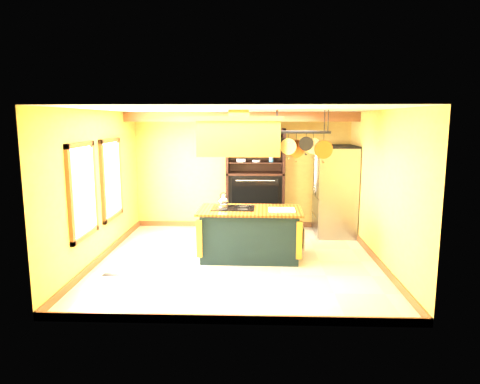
# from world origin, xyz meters

# --- Properties ---
(floor) EXTENTS (5.00, 5.00, 0.00)m
(floor) POSITION_xyz_m (0.00, 0.00, 0.00)
(floor) COLOR beige
(floor) RESTS_ON ground
(ceiling) EXTENTS (5.00, 5.00, 0.00)m
(ceiling) POSITION_xyz_m (0.00, 0.00, 2.70)
(ceiling) COLOR white
(ceiling) RESTS_ON wall_back
(wall_back) EXTENTS (5.00, 0.02, 2.70)m
(wall_back) POSITION_xyz_m (0.00, 2.50, 1.35)
(wall_back) COLOR #DEB951
(wall_back) RESTS_ON floor
(wall_front) EXTENTS (5.00, 0.02, 2.70)m
(wall_front) POSITION_xyz_m (0.00, -2.50, 1.35)
(wall_front) COLOR #DEB951
(wall_front) RESTS_ON floor
(wall_left) EXTENTS (0.02, 5.00, 2.70)m
(wall_left) POSITION_xyz_m (-2.50, 0.00, 1.35)
(wall_left) COLOR #DEB951
(wall_left) RESTS_ON floor
(wall_right) EXTENTS (0.02, 5.00, 2.70)m
(wall_right) POSITION_xyz_m (2.50, 0.00, 1.35)
(wall_right) COLOR #DEB951
(wall_right) RESTS_ON floor
(ceiling_beam) EXTENTS (5.00, 0.15, 0.20)m
(ceiling_beam) POSITION_xyz_m (0.00, 1.70, 2.59)
(ceiling_beam) COLOR brown
(ceiling_beam) RESTS_ON ceiling
(window_near) EXTENTS (0.06, 1.06, 1.56)m
(window_near) POSITION_xyz_m (-2.47, -0.80, 1.40)
(window_near) COLOR brown
(window_near) RESTS_ON wall_left
(window_far) EXTENTS (0.06, 1.06, 1.56)m
(window_far) POSITION_xyz_m (-2.47, 0.60, 1.40)
(window_far) COLOR brown
(window_far) RESTS_ON wall_left
(kitchen_island) EXTENTS (1.90, 1.08, 1.11)m
(kitchen_island) POSITION_xyz_m (0.21, 0.15, 0.47)
(kitchen_island) COLOR #13262D
(kitchen_island) RESTS_ON floor
(range_hood) EXTENTS (1.52, 0.86, 0.80)m
(range_hood) POSITION_xyz_m (0.01, 0.15, 2.26)
(range_hood) COLOR #A67A29
(range_hood) RESTS_ON ceiling
(pot_rack) EXTENTS (1.05, 0.48, 0.85)m
(pot_rack) POSITION_xyz_m (1.13, 0.15, 2.19)
(pot_rack) COLOR black
(pot_rack) RESTS_ON ceiling
(refrigerator) EXTENTS (0.84, 0.99, 1.94)m
(refrigerator) POSITION_xyz_m (2.06, 1.85, 0.95)
(refrigerator) COLOR gray
(refrigerator) RESTS_ON floor
(hutch) EXTENTS (1.32, 0.60, 2.34)m
(hutch) POSITION_xyz_m (0.31, 2.25, 0.90)
(hutch) COLOR black
(hutch) RESTS_ON floor
(floor_register) EXTENTS (0.29, 0.15, 0.01)m
(floor_register) POSITION_xyz_m (-2.06, -0.84, 0.01)
(floor_register) COLOR black
(floor_register) RESTS_ON floor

